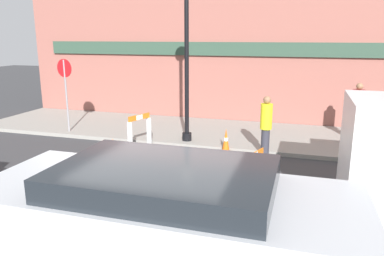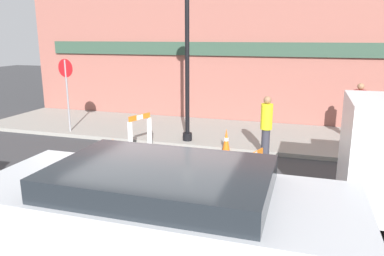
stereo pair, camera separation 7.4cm
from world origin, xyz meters
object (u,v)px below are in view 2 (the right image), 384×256
Objects in this scene: parked_car_1 at (162,229)px; person_worker at (266,125)px; person_pedestrian at (358,110)px; stop_sign at (67,83)px; streetlamp_post at (187,41)px.

person_worker is at bearing 84.97° from parked_car_1.
person_pedestrian is at bearing 70.02° from parked_car_1.
stop_sign reaches higher than person_pedestrian.
streetlamp_post is 2.70× the size of person_worker.
streetlamp_post is 1.92× the size of stop_sign.
person_worker is (6.64, -0.62, -0.80)m from stop_sign.
parked_car_1 is (-0.54, -6.17, 0.08)m from person_worker.
person_worker is at bearing -176.76° from stop_sign.
streetlamp_post is at bearing -170.55° from stop_sign.
streetlamp_post is 1.03× the size of parked_car_1.
streetlamp_post is 5.61m from person_pedestrian.
parked_car_1 is (6.09, -6.79, -0.72)m from stop_sign.
person_pedestrian is at bearing -161.34° from stop_sign.
streetlamp_post is at bearing -59.24° from person_worker.
person_pedestrian is 8.95m from parked_car_1.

